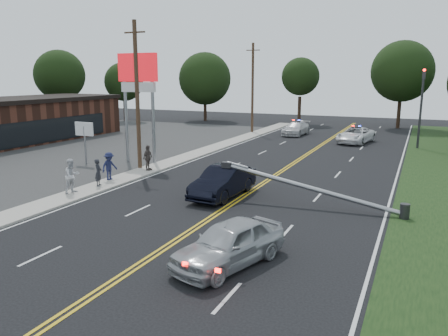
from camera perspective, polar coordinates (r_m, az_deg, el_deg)
The scene contains 23 objects.
ground at distance 16.56m, azimuth -8.64°, elevation -10.89°, with size 120.00×120.00×0.00m, color black.
parking_lot at distance 36.97m, azimuth -26.56°, elevation 0.71°, with size 25.00×60.00×0.01m, color #2D2D2D.
sidewalk at distance 28.99m, azimuth -11.87°, elevation -0.94°, with size 1.80×70.00×0.12m, color #A8A298.
centerline_yellow at distance 25.07m, azimuth 3.86°, elevation -2.83°, with size 0.36×80.00×0.00m, color gold.
pylon_sign at distance 32.77m, azimuth -11.16°, elevation 11.02°, with size 3.20×0.35×8.00m.
small_sign at distance 33.65m, azimuth -17.77°, elevation 4.43°, with size 1.60×0.14×3.10m.
traffic_signal at distance 42.78m, azimuth 24.39°, elevation 7.94°, with size 0.28×0.41×7.05m.
fallen_streetlight at distance 21.86m, azimuth 12.36°, elevation -2.84°, with size 9.36×0.44×1.91m.
utility_pole_mid at distance 30.41m, azimuth -11.27°, elevation 9.24°, with size 1.60×0.28×10.00m.
utility_pole_far at distance 49.97m, azimuth 3.75°, elevation 10.39°, with size 1.60×0.28×10.00m.
tree_3 at distance 62.85m, azimuth -20.67°, elevation 11.28°, with size 6.56×6.56×9.81m.
tree_4 at distance 65.26m, azimuth -12.96°, elevation 10.90°, with size 5.47×5.47×8.34m.
tree_5 at distance 64.06m, azimuth -2.51°, elevation 11.57°, with size 7.47×7.47×9.77m.
tree_6 at distance 60.58m, azimuth 9.96°, elevation 11.67°, with size 5.03×5.03×8.86m.
tree_7 at distance 58.70m, azimuth 22.25°, elevation 11.60°, with size 7.41×7.41×10.67m.
crashed_sedan at distance 23.49m, azimuth -0.13°, elevation -1.79°, with size 1.73×4.97×1.64m, color black.
waiting_sedan at distance 15.13m, azimuth 0.71°, elevation -9.81°, with size 1.84×4.57×1.56m, color #ABAEB3.
emergency_a at distance 44.48m, azimuth 16.82°, elevation 4.12°, with size 2.49×5.39×1.50m, color white.
emergency_b at distance 49.02m, azimuth 9.38°, elevation 5.11°, with size 2.02×4.98×1.45m, color silver.
bystander_a at distance 26.33m, azimuth -16.09°, elevation -0.56°, with size 0.57×0.38×1.57m, color #222329.
bystander_b at distance 25.12m, azimuth -19.23°, elevation -0.98°, with size 0.92×0.72×1.89m, color silver.
bystander_c at distance 27.67m, azimuth -14.75°, elevation 0.25°, with size 1.10×0.63×1.71m, color #1A1F43.
bystander_d at distance 29.92m, azimuth -9.93°, elevation 1.33°, with size 1.01×0.42×1.72m, color #504540.
Camera 1 is at (8.45, -12.73, 6.37)m, focal length 35.00 mm.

